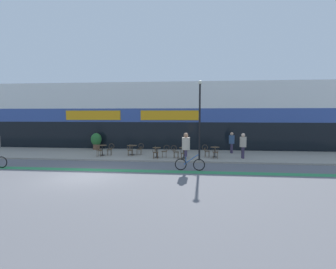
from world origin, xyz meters
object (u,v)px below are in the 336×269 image
Objects in this scene: bistro_table_4 at (215,150)px; lamp_post at (200,115)px; cyclist_0 at (187,148)px; cafe_chair_1_near at (130,149)px; bistro_table_2 at (157,150)px; cafe_chair_3_side at (175,151)px; cafe_chair_3_near at (183,152)px; bistro_table_1 at (132,148)px; cafe_chair_2_near at (155,151)px; pedestrian_far_end at (232,141)px; bistro_table_0 at (102,148)px; cafe_chair_4_near at (215,151)px; cafe_chair_0_near at (99,150)px; planter_pot at (96,140)px; cafe_chair_4_side at (206,150)px; pedestrian_near_end at (243,143)px; bistro_table_3 at (184,151)px; cafe_chair_1_side at (140,148)px; cafe_chair_0_side at (110,149)px; cafe_chair_2_side at (165,150)px.

bistro_table_4 is 0.14× the size of lamp_post.
cyclist_0 is (-0.76, -2.69, -1.91)m from lamp_post.
cafe_chair_1_near is at bearing 139.69° from cyclist_0.
bistro_table_2 is 1.36m from cafe_chair_3_side.
bistro_table_1 is at bearing 67.75° from cafe_chair_3_near.
cafe_chair_2_near is 6.52m from pedestrian_far_end.
cafe_chair_4_near is at bearing -3.85° from bistro_table_0.
cafe_chair_1_near is at bearing -73.13° from cafe_chair_0_near.
cyclist_0 is at bearing -41.11° from planter_pot.
cafe_chair_4_side is 0.54× the size of pedestrian_far_end.
pedestrian_far_end is (3.67, 3.41, 0.48)m from cafe_chair_3_near.
cafe_chair_4_side is 0.51× the size of pedestrian_near_end.
bistro_table_3 is 0.84× the size of cafe_chair_3_near.
cafe_chair_1_side is at bearing 164.19° from cafe_chair_3_side.
cafe_chair_4_near is 0.89m from cafe_chair_4_side.
cafe_chair_0_side and cafe_chair_2_near have the same top height.
cafe_chair_2_near is 3.99m from lamp_post.
bistro_table_2 is 0.78× the size of cafe_chair_2_side.
cyclist_0 is (0.94, -3.43, 0.64)m from cafe_chair_3_side.
cafe_chair_0_side is at bearing 172.58° from bistro_table_2.
bistro_table_2 is at bearing 178.19° from cafe_chair_3_side.
cafe_chair_4_near is 1.00× the size of cafe_chair_4_side.
bistro_table_4 is (2.21, 0.71, -0.02)m from bistro_table_3.
bistro_table_2 is at bearing 163.29° from lamp_post.
bistro_table_3 reaches higher than bistro_table_4.
cafe_chair_0_side is at bearing 168.34° from pedestrian_near_end.
bistro_table_2 is 1.70m from cafe_chair_1_side.
cafe_chair_0_near is 4.27m from cafe_chair_2_near.
cafe_chair_1_side is 7.29m from pedestrian_far_end.
planter_pot is at bearing -24.80° from cafe_chair_1_side.
bistro_table_2 is 0.78× the size of cafe_chair_0_side.
cafe_chair_1_near is 5.61m from cafe_chair_4_side.
pedestrian_near_end is at bearing 5.35° from bistro_table_3.
planter_pot is (-10.09, 3.03, 0.27)m from bistro_table_4.
bistro_table_4 is 0.82× the size of cafe_chair_3_side.
cyclist_0 reaches higher than cafe_chair_0_side.
cafe_chair_1_side is 1.00× the size of cafe_chair_2_side.
cafe_chair_2_near is at bearing 39.58° from cafe_chair_2_side.
cafe_chair_2_near is 1.42m from cafe_chair_3_side.
cafe_chair_0_near and cafe_chair_3_near have the same top height.
cafe_chair_0_near is at bearing 96.83° from cafe_chair_1_near.
cafe_chair_2_side is at bearing 93.38° from cafe_chair_4_near.
bistro_table_2 is 4.22m from bistro_table_4.
lamp_post is 3.83m from pedestrian_near_end.
bistro_table_0 is 6.34m from cafe_chair_3_near.
bistro_table_0 reaches higher than bistro_table_1.
cafe_chair_2_side is at bearing -164.60° from pedestrian_far_end.
cafe_chair_4_near is 10.73m from planter_pot.
bistro_table_2 is at bearing -24.32° from bistro_table_1.
cyclist_0 is at bearing -57.56° from bistro_table_2.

